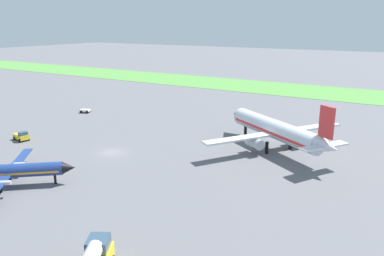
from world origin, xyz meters
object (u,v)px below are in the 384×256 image
object	(u,v)px
airplane_midfield_jet	(276,130)
baggage_cart_by_runway	(85,111)
airplane_foreground_turboprop	(8,171)
pushback_tug_midfield	(21,136)

from	to	relation	value
airplane_midfield_jet	baggage_cart_by_runway	size ratio (longest dim) A/B	9.23
airplane_foreground_turboprop	pushback_tug_midfield	size ratio (longest dim) A/B	4.58
baggage_cart_by_runway	airplane_midfield_jet	bearing A→B (deg)	-25.37
baggage_cart_by_runway	airplane_foreground_turboprop	bearing A→B (deg)	-78.40
pushback_tug_midfield	airplane_foreground_turboprop	bearing A→B (deg)	-27.76
airplane_foreground_turboprop	airplane_midfield_jet	world-z (taller)	airplane_midfield_jet
airplane_foreground_turboprop	airplane_midfield_jet	xyz separation A→B (m)	(27.59, 35.66, 1.43)
airplane_foreground_turboprop	baggage_cart_by_runway	xyz separation A→B (m)	(-25.57, 39.29, -1.83)
airplane_midfield_jet	airplane_foreground_turboprop	bearing A→B (deg)	85.47
pushback_tug_midfield	baggage_cart_by_runway	xyz separation A→B (m)	(-7.21, 24.14, -0.34)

